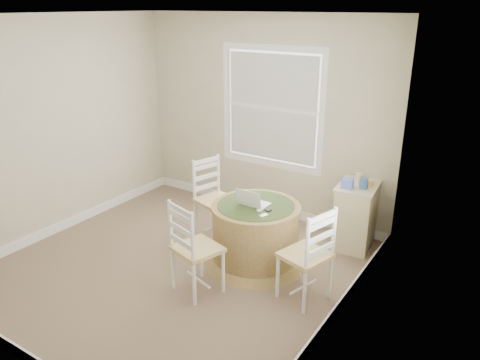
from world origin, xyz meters
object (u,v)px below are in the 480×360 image
Objects in this scene: chair_right at (305,255)px; laptop at (253,202)px; chair_near at (197,248)px; corner_chest at (355,215)px; round_table at (256,231)px; chair_left at (216,200)px.

chair_right reaches higher than laptop.
chair_near reaches higher than corner_chest.
round_table is 0.83m from chair_right.
chair_left is at bearing -21.31° from laptop.
laptop is at bearing -84.71° from chair_near.
chair_right is at bearing -97.72° from corner_chest.
chair_right is at bearing -137.40° from chair_near.
chair_left is 1.00× the size of chair_right.
round_table is 3.81× the size of laptop.
laptop is 1.29m from corner_chest.
chair_near is 3.18× the size of laptop.
round_table is at bearing -97.69° from chair_right.
chair_left is at bearing -162.17° from corner_chest.
round_table is 0.82m from chair_near.
laptop reaches higher than round_table.
chair_right is at bearing -96.40° from chair_left.
chair_near reaches higher than round_table.
chair_right is (1.48, -0.61, 0.00)m from chair_left.
chair_right is 0.87m from laptop.
chair_near is at bearing -84.33° from round_table.
laptop is at bearing -140.49° from round_table.
chair_left reaches higher than laptop.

